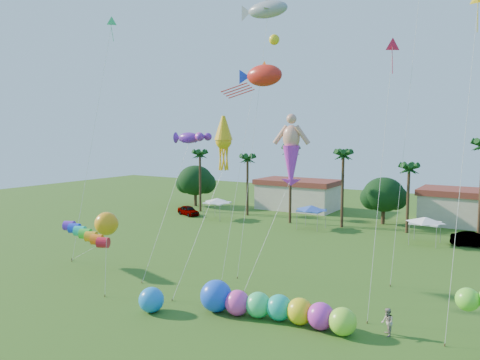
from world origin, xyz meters
The scene contains 20 objects.
ground centered at (0.00, 0.00, 0.00)m, with size 160.00×160.00×0.00m, color #285116.
tree_line centered at (3.57, 44.00, 4.28)m, with size 69.46×8.91×11.00m.
buildings_row centered at (-3.09, 50.00, 2.00)m, with size 35.00×7.00×4.00m.
tent_row centered at (-6.00, 36.33, 2.75)m, with size 31.00×4.00×0.60m.
car_a centered at (-25.48, 36.31, 0.72)m, with size 1.70×4.24×1.44m, color #4C4C54.
car_b centered at (12.75, 37.49, 0.77)m, with size 1.62×4.65×1.53m, color #4C4C54.
spectator_b centered at (10.63, 9.95, 0.86)m, with size 0.83×0.65×1.71m, color #A7988B.
caterpillar_inflatable centered at (3.35, 8.23, 0.92)m, with size 10.87×3.14×2.21m.
blue_ball centered at (-4.20, 5.15, 0.87)m, with size 1.75×1.75×1.75m, color #197FE5.
rainbow_tube centered at (-14.87, 8.98, 2.98)m, with size 8.49×3.22×3.45m.
green_worm centered at (15.03, 9.18, 3.39)m, with size 9.49×2.17×4.14m.
orange_ball_kite centered at (-9.67, 6.27, 5.45)m, with size 2.36×2.36×6.34m.
merman_kite centered at (1.11, 16.03, 10.57)m, with size 3.34×5.39×13.35m.
fish_kite centered at (-2.49, 18.00, 17.28)m, with size 5.27×6.67×18.34m.
shark_kite centered at (-3.06, 19.58, 23.23)m, with size 5.25×6.07×24.17m.
squid_kite centered at (-2.99, 12.36, 11.70)m, with size 2.36×5.76×13.76m.
lobster_kite centered at (-7.77, 14.04, 11.90)m, with size 3.82×6.00×12.59m.
delta_kite_red centered at (9.23, 14.51, 17.78)m, with size 1.04×3.90×18.73m.
delta_kite_yellow centered at (14.30, 14.29, 20.16)m, with size 1.25×4.44×21.13m.
delta_kite_green centered at (-17.42, 14.45, 22.29)m, with size 2.47×4.56×23.46m.
Camera 1 is at (17.51, -18.11, 12.42)m, focal length 35.00 mm.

